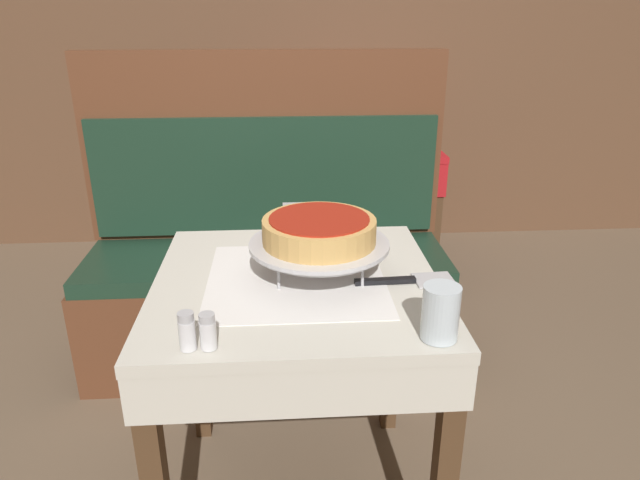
{
  "coord_description": "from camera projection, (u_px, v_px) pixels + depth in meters",
  "views": [
    {
      "loc": [
        -0.03,
        -1.28,
        1.36
      ],
      "look_at": [
        0.06,
        -0.02,
        0.84
      ],
      "focal_mm": 32.0,
      "sensor_mm": 36.0,
      "label": 1
    }
  ],
  "objects": [
    {
      "name": "napkin_holder",
      "position": [
        300.0,
        219.0,
        1.69
      ],
      "size": [
        0.1,
        0.05,
        0.09
      ],
      "color": "#B2B2B7",
      "rests_on": "dining_table_front"
    },
    {
      "name": "dining_table_rear",
      "position": [
        352.0,
        161.0,
        2.98
      ],
      "size": [
        0.8,
        0.8,
        0.73
      ],
      "color": "red",
      "rests_on": "ground_plane"
    },
    {
      "name": "deep_dish_pizza",
      "position": [
        319.0,
        230.0,
        1.38
      ],
      "size": [
        0.28,
        0.28,
        0.06
      ],
      "color": "tan",
      "rests_on": "pizza_pan_stand"
    },
    {
      "name": "water_glass_near",
      "position": [
        440.0,
        313.0,
        1.14
      ],
      "size": [
        0.08,
        0.08,
        0.12
      ],
      "color": "silver",
      "rests_on": "dining_table_front"
    },
    {
      "name": "condiment_caddy",
      "position": [
        336.0,
        128.0,
        3.01
      ],
      "size": [
        0.11,
        0.11,
        0.16
      ],
      "color": "black",
      "rests_on": "dining_table_rear"
    },
    {
      "name": "back_wall_panel",
      "position": [
        284.0,
        39.0,
        3.23
      ],
      "size": [
        6.0,
        0.04,
        2.4
      ],
      "primitive_type": "cube",
      "color": "brown",
      "rests_on": "ground_plane"
    },
    {
      "name": "dining_table_front",
      "position": [
        297.0,
        314.0,
        1.46
      ],
      "size": [
        0.71,
        0.71,
        0.73
      ],
      "color": "beige",
      "rests_on": "ground_plane"
    },
    {
      "name": "pepper_shaker",
      "position": [
        208.0,
        331.0,
        1.12
      ],
      "size": [
        0.03,
        0.03,
        0.08
      ],
      "color": "silver",
      "rests_on": "dining_table_front"
    },
    {
      "name": "pizza_server",
      "position": [
        408.0,
        280.0,
        1.4
      ],
      "size": [
        0.25,
        0.09,
        0.01
      ],
      "color": "#BCBCC1",
      "rests_on": "dining_table_front"
    },
    {
      "name": "salt_shaker",
      "position": [
        187.0,
        331.0,
        1.11
      ],
      "size": [
        0.03,
        0.03,
        0.08
      ],
      "color": "silver",
      "rests_on": "dining_table_front"
    },
    {
      "name": "pizza_pan_stand",
      "position": [
        319.0,
        246.0,
        1.4
      ],
      "size": [
        0.35,
        0.35,
        0.09
      ],
      "color": "#ADADB2",
      "rests_on": "dining_table_front"
    },
    {
      "name": "booth_bench",
      "position": [
        268.0,
        277.0,
        2.3
      ],
      "size": [
        1.42,
        0.48,
        1.22
      ],
      "color": "brown",
      "rests_on": "ground_plane"
    }
  ]
}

